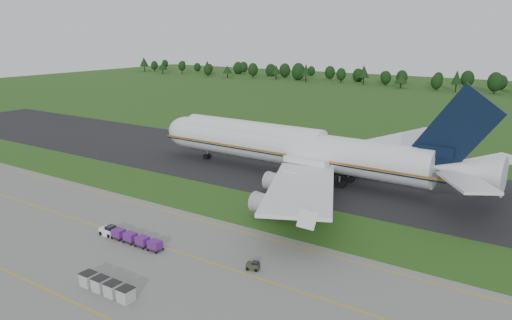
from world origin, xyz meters
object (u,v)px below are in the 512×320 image
Objects in this scene: aircraft at (297,148)px; edge_markers at (289,203)px; utility_cart at (253,267)px; uld_row at (107,286)px; baggage_train at (129,237)px.

aircraft is 20.74m from edge_markers.
utility_cart is 0.22× the size of uld_row.
utility_cart is 28.36m from edge_markers.
edge_markers is (12.04, 29.86, -0.65)m from baggage_train.
uld_row is at bearing -127.10° from utility_cart.
uld_row is at bearing -93.10° from edge_markers.
aircraft is at bearing 95.75° from uld_row.
aircraft is at bearing 115.16° from edge_markers.
baggage_train is 1.47× the size of uld_row.
edge_markers is at bearing 68.04° from baggage_train.
utility_cart is 0.18× the size of edge_markers.
baggage_train is (-3.66, -47.69, -5.81)m from aircraft.
baggage_train reaches higher than utility_cart.
baggage_train is at bearing 127.69° from uld_row.
aircraft is 60.87m from uld_row.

